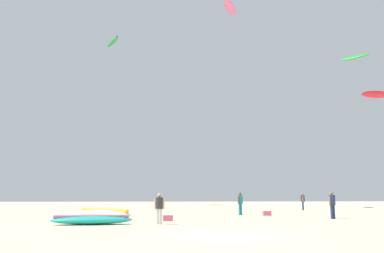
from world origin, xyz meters
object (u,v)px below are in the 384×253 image
(person_midground, at_px, (332,203))
(kite_grounded_mid, at_px, (92,220))
(gear_bag, at_px, (267,213))
(kite_aloft_1, at_px, (230,8))
(person_foreground, at_px, (159,206))
(person_right, at_px, (240,202))
(kite_aloft_0, at_px, (355,57))
(kite_aloft_3, at_px, (376,94))
(person_left, at_px, (303,200))
(kite_aloft_2, at_px, (113,42))
(cooler_box, at_px, (168,218))
(kite_grounded_near, at_px, (104,214))

(person_midground, xyz_separation_m, kite_grounded_mid, (-14.00, -3.77, -0.75))
(gear_bag, distance_m, kite_aloft_1, 28.33)
(person_foreground, relative_size, person_right, 0.96)
(kite_aloft_0, height_order, kite_aloft_3, kite_aloft_0)
(person_left, height_order, gear_bag, person_left)
(person_left, xyz_separation_m, kite_aloft_2, (-20.74, 17.81, 22.04))
(kite_aloft_2, bearing_deg, kite_aloft_0, -41.69)
(cooler_box, distance_m, kite_aloft_0, 23.17)
(person_foreground, distance_m, kite_aloft_1, 33.50)
(person_right, bearing_deg, person_left, 91.14)
(kite_grounded_mid, relative_size, kite_aloft_3, 1.10)
(kite_grounded_near, bearing_deg, kite_aloft_2, 98.28)
(kite_grounded_mid, xyz_separation_m, kite_aloft_1, (10.97, 23.58, 23.28))
(person_foreground, height_order, person_right, person_right)
(person_foreground, xyz_separation_m, kite_grounded_mid, (-3.40, -0.04, -0.68))
(kite_grounded_mid, relative_size, kite_aloft_2, 0.95)
(cooler_box, bearing_deg, person_left, 47.78)
(person_midground, relative_size, person_right, 1.03)
(kite_grounded_near, relative_size, kite_grounded_mid, 1.11)
(person_foreground, bearing_deg, person_right, 147.43)
(gear_bag, bearing_deg, kite_aloft_1, 89.38)
(person_right, bearing_deg, kite_grounded_mid, -92.41)
(kite_aloft_3, bearing_deg, kite_aloft_0, -125.86)
(person_midground, height_order, gear_bag, person_midground)
(person_left, relative_size, gear_bag, 2.79)
(person_right, xyz_separation_m, kite_aloft_0, (11.13, 3.57, 12.50))
(kite_aloft_0, bearing_deg, cooler_box, -149.57)
(kite_aloft_0, bearing_deg, person_right, -162.23)
(person_left, height_order, cooler_box, person_left)
(gear_bag, height_order, kite_aloft_1, kite_aloft_1)
(person_foreground, height_order, kite_grounded_near, person_foreground)
(kite_aloft_0, bearing_deg, kite_aloft_3, 54.14)
(person_midground, relative_size, kite_aloft_2, 0.39)
(person_foreground, xyz_separation_m, gear_bag, (7.40, 7.50, -0.76))
(kite_aloft_1, distance_m, kite_aloft_3, 19.57)
(gear_bag, bearing_deg, kite_grounded_mid, -145.08)
(kite_aloft_3, bearing_deg, cooler_box, -140.60)
(kite_grounded_mid, relative_size, cooler_box, 7.38)
(person_midground, relative_size, kite_aloft_1, 0.41)
(kite_aloft_3, bearing_deg, person_right, -144.08)
(cooler_box, distance_m, gear_bag, 8.59)
(kite_grounded_near, bearing_deg, kite_aloft_0, 19.25)
(kite_grounded_near, height_order, kite_grounded_mid, kite_grounded_near)
(kite_aloft_1, bearing_deg, kite_aloft_0, -51.13)
(kite_aloft_0, distance_m, kite_aloft_1, 17.84)
(person_foreground, height_order, person_left, person_foreground)
(kite_aloft_2, xyz_separation_m, kite_aloft_3, (31.46, -12.51, -10.43))
(kite_aloft_0, xyz_separation_m, kite_aloft_1, (-9.24, 11.47, 10.06))
(kite_grounded_mid, xyz_separation_m, gear_bag, (10.80, 7.54, -0.07))
(gear_bag, bearing_deg, person_right, 149.53)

